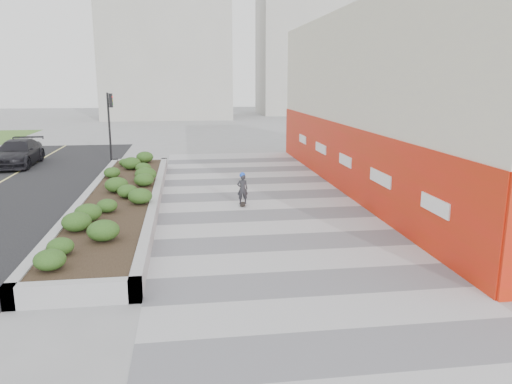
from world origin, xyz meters
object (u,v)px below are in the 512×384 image
planter (121,197)px  car_dark (18,153)px  traffic_signal_near (110,118)px  skateboarder (242,189)px

planter → car_dark: car_dark is taller
planter → car_dark: 12.97m
traffic_signal_near → skateboarder: bearing=-59.2°
traffic_signal_near → car_dark: size_ratio=0.81×
traffic_signal_near → car_dark: (-5.40, 0.32, -2.01)m
traffic_signal_near → skateboarder: traffic_signal_near is taller
skateboarder → car_dark: (-11.91, 11.24, 0.06)m
planter → skateboarder: 4.80m
traffic_signal_near → car_dark: bearing=176.6°
planter → traffic_signal_near: 10.90m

